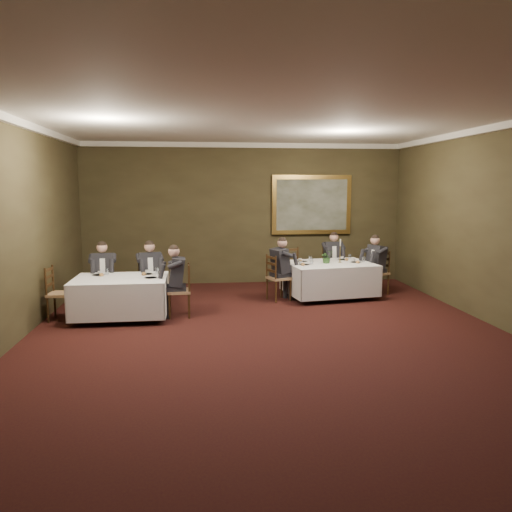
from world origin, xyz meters
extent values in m
plane|color=black|center=(0.00, 0.00, 0.00)|extent=(10.00, 10.00, 0.00)
cube|color=silver|center=(0.00, 0.00, 3.50)|extent=(8.00, 10.00, 0.10)
cube|color=#352D1A|center=(0.00, 5.00, 1.75)|extent=(8.00, 0.10, 3.50)
cube|color=#352D1A|center=(0.00, -5.00, 1.75)|extent=(8.00, 0.10, 3.50)
cube|color=white|center=(0.00, 4.95, 3.44)|extent=(8.00, 0.10, 0.12)
cube|color=black|center=(1.71, 3.09, 0.73)|extent=(1.97, 1.60, 0.04)
cube|color=white|center=(1.71, 3.09, 0.76)|extent=(2.04, 1.67, 0.02)
cube|color=white|center=(1.71, 3.09, 0.42)|extent=(2.06, 1.69, 0.65)
cube|color=black|center=(-2.60, 1.78, 0.73)|extent=(1.64, 1.23, 0.04)
cube|color=white|center=(-2.60, 1.78, 0.76)|extent=(1.70, 1.29, 0.02)
cube|color=white|center=(-2.60, 1.78, 0.42)|extent=(1.72, 1.31, 0.65)
cube|color=#95724C|center=(1.06, 3.95, 0.48)|extent=(0.51, 0.50, 0.05)
cube|color=black|center=(1.03, 4.14, 0.73)|extent=(0.38, 0.10, 0.54)
cube|color=#95724C|center=(2.06, 4.11, 0.48)|extent=(0.44, 0.42, 0.05)
cube|color=black|center=(2.06, 4.30, 0.73)|extent=(0.38, 0.03, 0.54)
cube|color=black|center=(2.06, 4.11, 0.86)|extent=(0.42, 0.31, 0.55)
sphere|color=tan|center=(2.06, 4.11, 1.24)|extent=(0.21, 0.21, 0.21)
cube|color=#95724C|center=(0.55, 2.91, 0.48)|extent=(0.55, 0.56, 0.05)
cube|color=black|center=(0.37, 2.84, 0.73)|extent=(0.17, 0.36, 0.54)
cube|color=black|center=(0.55, 2.91, 0.86)|extent=(0.44, 0.50, 0.55)
sphere|color=tan|center=(0.55, 2.91, 1.24)|extent=(0.27, 0.27, 0.21)
cube|color=#95724C|center=(2.86, 3.27, 0.48)|extent=(0.55, 0.56, 0.05)
cube|color=black|center=(3.04, 3.34, 0.73)|extent=(0.17, 0.36, 0.54)
cube|color=black|center=(2.86, 3.27, 0.86)|extent=(0.44, 0.50, 0.55)
sphere|color=tan|center=(2.86, 3.27, 1.24)|extent=(0.27, 0.27, 0.21)
cube|color=#95724C|center=(-3.06, 2.64, 0.48)|extent=(0.49, 0.47, 0.05)
cube|color=black|center=(-3.09, 2.83, 0.73)|extent=(0.38, 0.08, 0.54)
cube|color=black|center=(-3.06, 2.64, 0.86)|extent=(0.46, 0.36, 0.55)
sphere|color=tan|center=(-3.06, 2.64, 1.24)|extent=(0.24, 0.24, 0.21)
cube|color=#95724C|center=(-2.15, 2.65, 0.48)|extent=(0.52, 0.51, 0.05)
cube|color=black|center=(-2.19, 2.83, 0.73)|extent=(0.38, 0.11, 0.54)
cube|color=black|center=(-2.15, 2.65, 0.86)|extent=(0.48, 0.40, 0.55)
sphere|color=tan|center=(-2.15, 2.65, 1.24)|extent=(0.25, 0.25, 0.21)
cube|color=#95724C|center=(-1.53, 1.79, 0.48)|extent=(0.44, 0.45, 0.05)
cube|color=black|center=(-1.34, 1.79, 0.73)|extent=(0.04, 0.38, 0.54)
cube|color=black|center=(-1.53, 1.79, 0.86)|extent=(0.33, 0.43, 0.55)
sphere|color=tan|center=(-1.53, 1.79, 1.24)|extent=(0.22, 0.22, 0.21)
cube|color=#95724C|center=(-3.67, 1.77, 0.48)|extent=(0.44, 0.46, 0.05)
cube|color=black|center=(-3.86, 1.78, 0.73)|extent=(0.05, 0.38, 0.54)
imported|color=#2D5926|center=(1.64, 3.08, 0.91)|extent=(0.31, 0.28, 0.30)
cylinder|color=#A78A33|center=(1.96, 3.15, 0.78)|extent=(0.08, 0.08, 0.02)
cylinder|color=#A78A33|center=(1.96, 3.15, 0.97)|extent=(0.02, 0.02, 0.36)
cylinder|color=white|center=(1.96, 3.15, 1.22)|extent=(0.02, 0.02, 0.16)
cylinder|color=white|center=(1.15, 3.40, 0.77)|extent=(0.25, 0.25, 0.01)
cylinder|color=white|center=(1.15, 3.55, 0.80)|extent=(0.08, 0.08, 0.05)
cylinder|color=white|center=(1.32, 3.40, 0.83)|extent=(0.06, 0.06, 0.14)
cylinder|color=white|center=(-3.06, 2.13, 0.77)|extent=(0.25, 0.25, 0.01)
cylinder|color=white|center=(-3.06, 2.28, 0.80)|extent=(0.08, 0.08, 0.05)
cylinder|color=white|center=(-2.89, 2.13, 0.83)|extent=(0.06, 0.06, 0.14)
cube|color=#BC9A45|center=(1.71, 4.94, 1.98)|extent=(2.03, 0.08, 1.49)
cube|color=#40442D|center=(1.71, 4.90, 1.98)|extent=(1.81, 0.01, 1.27)
camera|label=1|loc=(-1.14, -7.51, 2.44)|focal=35.00mm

